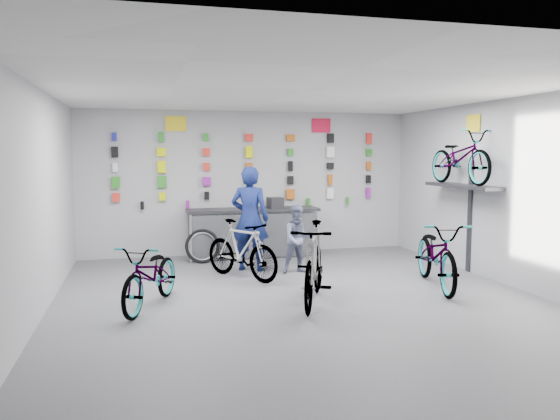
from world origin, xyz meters
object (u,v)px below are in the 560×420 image
object	(u,v)px
clerk	(250,219)
bike_center	(314,264)
bike_right	(437,254)
bike_service	(242,250)
bike_left	(151,275)
customer	(299,239)
counter	(253,233)

from	to	relation	value
clerk	bike_center	bearing A→B (deg)	124.46
bike_center	clerk	distance (m)	2.49
bike_center	bike_right	xyz separation A→B (m)	(2.20, 0.45, -0.04)
bike_center	bike_service	bearing A→B (deg)	135.26
bike_service	clerk	size ratio (longest dim) A/B	0.88
bike_left	bike_right	distance (m)	4.42
bike_center	customer	bearing A→B (deg)	103.62
bike_right	bike_service	size ratio (longest dim) A/B	1.22
bike_left	bike_right	size ratio (longest dim) A/B	0.85
bike_right	bike_service	world-z (taller)	bike_right
bike_right	bike_service	bearing A→B (deg)	169.55
counter	bike_service	distance (m)	1.99
bike_service	clerk	distance (m)	0.82
bike_right	customer	bearing A→B (deg)	154.53
bike_center	counter	bearing A→B (deg)	115.63
bike_left	bike_center	xyz separation A→B (m)	(2.22, -0.39, 0.12)
counter	bike_center	size ratio (longest dim) A/B	1.40
counter	customer	bearing A→B (deg)	-74.45
customer	clerk	bearing A→B (deg)	151.76
bike_right	clerk	distance (m)	3.32
bike_service	clerk	xyz separation A→B (m)	(0.27, 0.63, 0.45)
bike_right	customer	distance (m)	2.40
bike_left	customer	bearing A→B (deg)	55.55
bike_right	bike_center	bearing A→B (deg)	-154.04
counter	bike_right	distance (m)	3.98
clerk	bike_right	bearing A→B (deg)	167.41
bike_left	bike_right	world-z (taller)	bike_right
bike_left	bike_center	world-z (taller)	bike_center
bike_service	bike_right	bearing A→B (deg)	-58.49
counter	customer	distance (m)	1.77
bike_left	counter	bearing A→B (deg)	81.30
counter	bike_service	xyz separation A→B (m)	(-0.59, -1.90, 0.02)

